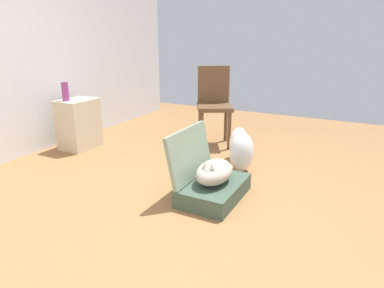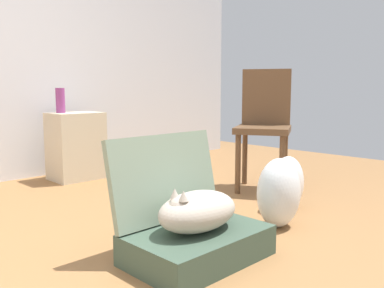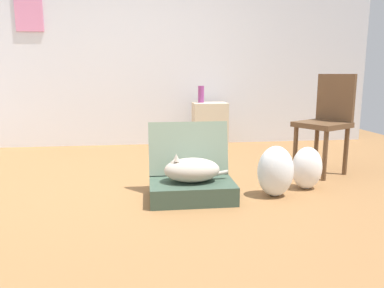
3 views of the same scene
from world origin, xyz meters
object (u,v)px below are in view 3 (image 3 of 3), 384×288
at_px(vase_tall, 201,94).
at_px(suitcase_base, 192,190).
at_px(cat, 191,170).
at_px(plastic_bag_clear, 307,168).
at_px(plastic_bag_white, 275,171).
at_px(side_table, 210,125).
at_px(chair, 327,119).

bearing_deg(vase_tall, suitcase_base, -100.29).
bearing_deg(suitcase_base, cat, 176.18).
xyz_separation_m(cat, plastic_bag_clear, (1.03, 0.16, -0.06)).
bearing_deg(plastic_bag_clear, vase_tall, 108.21).
distance_m(cat, plastic_bag_white, 0.69).
bearing_deg(vase_tall, plastic_bag_white, -81.83).
bearing_deg(plastic_bag_white, side_table, 95.28).
distance_m(cat, vase_tall, 2.19).
bearing_deg(chair, plastic_bag_clear, -68.81).
relative_size(plastic_bag_white, plastic_bag_clear, 1.13).
relative_size(suitcase_base, vase_tall, 3.02).
xyz_separation_m(cat, chair, (1.43, 0.65, 0.30)).
height_order(plastic_bag_clear, vase_tall, vase_tall).
xyz_separation_m(side_table, vase_tall, (-0.11, 0.05, 0.41)).
distance_m(plastic_bag_white, chair, 1.04).
height_order(plastic_bag_white, plastic_bag_clear, plastic_bag_white).
bearing_deg(vase_tall, cat, -100.43).
distance_m(plastic_bag_white, plastic_bag_clear, 0.37).
height_order(suitcase_base, side_table, side_table).
relative_size(cat, chair, 0.53).
height_order(plastic_bag_white, vase_tall, vase_tall).
bearing_deg(plastic_bag_white, suitcase_base, -179.96).
relative_size(cat, side_table, 0.85).
distance_m(suitcase_base, side_table, 2.13).
height_order(suitcase_base, plastic_bag_clear, plastic_bag_clear).
bearing_deg(vase_tall, chair, -54.31).
xyz_separation_m(plastic_bag_white, chair, (0.74, 0.65, 0.34)).
height_order(plastic_bag_white, chair, chair).
bearing_deg(chair, cat, -95.07).
relative_size(suitcase_base, side_table, 1.10).
bearing_deg(cat, chair, 24.40).
xyz_separation_m(cat, vase_tall, (0.39, 2.10, 0.47)).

